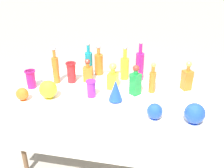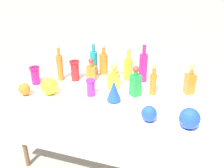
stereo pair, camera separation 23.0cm
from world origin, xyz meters
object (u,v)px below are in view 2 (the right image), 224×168
at_px(square_decanter_1, 135,83).
at_px(round_bowl_2, 49,86).
at_px(square_decanter_0, 91,72).
at_px(slender_vase_2, 91,87).
at_px(slender_vase_0, 75,70).
at_px(round_bowl_0, 190,118).
at_px(tall_bottle_5, 128,67).
at_px(square_decanter_2, 114,78).
at_px(square_decanter_3, 190,82).
at_px(tall_bottle_2, 143,66).
at_px(tall_bottle_4, 104,62).
at_px(fluted_vase_0, 114,91).
at_px(round_bowl_1, 25,89).
at_px(round_bowl_3, 149,114).
at_px(tall_bottle_0, 153,82).
at_px(tall_bottle_3, 60,66).
at_px(slender_vase_1, 35,75).
at_px(tall_bottle_1, 94,61).
at_px(cardboard_box_behind_left, 118,90).

xyz_separation_m(square_decanter_1, round_bowl_2, (-0.76, -0.23, -0.04)).
xyz_separation_m(square_decanter_0, slender_vase_2, (0.12, -0.32, -0.01)).
height_order(slender_vase_0, round_bowl_0, slender_vase_0).
xyz_separation_m(tall_bottle_5, square_decanter_2, (-0.08, -0.24, -0.03)).
xyz_separation_m(square_decanter_0, square_decanter_3, (0.98, 0.00, 0.02)).
bearing_deg(square_decanter_0, tall_bottle_2, 14.09).
distance_m(tall_bottle_4, tall_bottle_5, 0.30).
bearing_deg(round_bowl_0, round_bowl_2, 173.34).
bearing_deg(slender_vase_2, fluted_vase_0, -9.03).
distance_m(slender_vase_0, round_bowl_1, 0.54).
distance_m(square_decanter_0, fluted_vase_0, 0.50).
height_order(slender_vase_2, round_bowl_3, slender_vase_2).
relative_size(tall_bottle_0, fluted_vase_0, 1.49).
height_order(tall_bottle_0, round_bowl_0, tall_bottle_0).
relative_size(tall_bottle_2, tall_bottle_5, 1.16).
height_order(tall_bottle_3, round_bowl_0, tall_bottle_3).
relative_size(slender_vase_1, round_bowl_1, 1.53).
distance_m(tall_bottle_3, tall_bottle_4, 0.47).
xyz_separation_m(tall_bottle_1, slender_vase_2, (0.16, -0.49, -0.06)).
relative_size(slender_vase_1, round_bowl_2, 1.06).
height_order(tall_bottle_4, round_bowl_1, tall_bottle_4).
bearing_deg(slender_vase_1, round_bowl_1, -80.21).
bearing_deg(slender_vase_2, tall_bottle_2, 48.99).
relative_size(round_bowl_0, cardboard_box_behind_left, 0.34).
height_order(round_bowl_0, round_bowl_1, round_bowl_0).
height_order(tall_bottle_2, round_bowl_0, tall_bottle_2).
xyz_separation_m(tall_bottle_1, slender_vase_1, (-0.46, -0.43, -0.05)).
distance_m(tall_bottle_0, round_bowl_3, 0.46).
xyz_separation_m(square_decanter_1, square_decanter_3, (0.47, 0.20, -0.01)).
bearing_deg(tall_bottle_1, tall_bottle_5, -6.81).
height_order(tall_bottle_0, square_decanter_0, tall_bottle_0).
bearing_deg(slender_vase_2, square_decanter_2, 51.24).
height_order(tall_bottle_1, round_bowl_3, tall_bottle_1).
bearing_deg(cardboard_box_behind_left, round_bowl_1, -108.04).
bearing_deg(tall_bottle_0, slender_vase_1, -172.95).
height_order(tall_bottle_4, round_bowl_2, tall_bottle_4).
xyz_separation_m(tall_bottle_2, square_decanter_0, (-0.52, -0.13, -0.07)).
bearing_deg(cardboard_box_behind_left, tall_bottle_1, -93.88).
height_order(square_decanter_3, round_bowl_2, square_decanter_3).
relative_size(square_decanter_3, fluted_vase_0, 1.45).
distance_m(tall_bottle_2, slender_vase_0, 0.70).
distance_m(tall_bottle_3, square_decanter_0, 0.33).
xyz_separation_m(tall_bottle_3, fluted_vase_0, (0.66, -0.25, -0.05)).
bearing_deg(fluted_vase_0, tall_bottle_0, 37.98).
distance_m(tall_bottle_2, round_bowl_2, 0.95).
xyz_separation_m(fluted_vase_0, round_bowl_1, (-0.81, -0.15, -0.04)).
bearing_deg(cardboard_box_behind_left, tall_bottle_5, -66.72).
xyz_separation_m(tall_bottle_3, square_decanter_2, (0.59, -0.02, -0.04)).
bearing_deg(round_bowl_1, slender_vase_2, 18.09).
bearing_deg(round_bowl_2, tall_bottle_3, 100.02).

